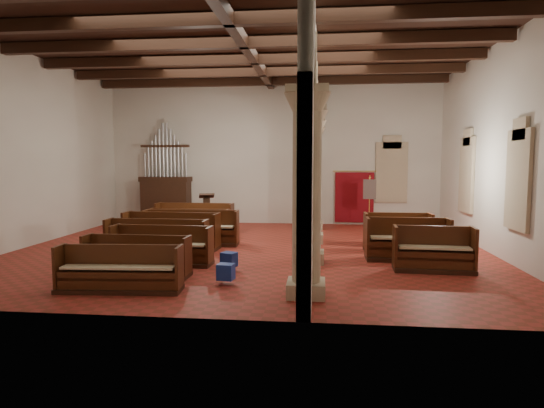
{
  "coord_description": "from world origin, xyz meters",
  "views": [
    {
      "loc": [
        2.05,
        -13.32,
        2.66
      ],
      "look_at": [
        0.59,
        0.5,
        1.35
      ],
      "focal_mm": 30.0,
      "sensor_mm": 36.0,
      "label": 1
    }
  ],
  "objects_px": {
    "processional_banner": "(369,211)",
    "aisle_pew_0": "(433,256)",
    "lectern": "(207,214)",
    "nave_pew_0": "(120,276)",
    "pipe_organ": "(166,191)"
  },
  "relations": [
    {
      "from": "nave_pew_0",
      "to": "pipe_organ",
      "type": "bearing_deg",
      "value": 100.1
    },
    {
      "from": "lectern",
      "to": "pipe_organ",
      "type": "bearing_deg",
      "value": 127.85
    },
    {
      "from": "lectern",
      "to": "aisle_pew_0",
      "type": "distance_m",
      "value": 9.5
    },
    {
      "from": "pipe_organ",
      "to": "nave_pew_0",
      "type": "relative_size",
      "value": 1.7
    },
    {
      "from": "pipe_organ",
      "to": "lectern",
      "type": "xyz_separation_m",
      "value": [
        2.12,
        -1.41,
        -0.78
      ]
    },
    {
      "from": "processional_banner",
      "to": "aisle_pew_0",
      "type": "xyz_separation_m",
      "value": [
        0.85,
        -6.45,
        -0.39
      ]
    },
    {
      "from": "pipe_organ",
      "to": "processional_banner",
      "type": "bearing_deg",
      "value": -7.91
    },
    {
      "from": "nave_pew_0",
      "to": "aisle_pew_0",
      "type": "bearing_deg",
      "value": 15.95
    },
    {
      "from": "processional_banner",
      "to": "lectern",
      "type": "bearing_deg",
      "value": -165.22
    },
    {
      "from": "pipe_organ",
      "to": "nave_pew_0",
      "type": "bearing_deg",
      "value": -76.13
    },
    {
      "from": "pipe_organ",
      "to": "processional_banner",
      "type": "distance_m",
      "value": 8.56
    },
    {
      "from": "pipe_organ",
      "to": "aisle_pew_0",
      "type": "bearing_deg",
      "value": -39.33
    },
    {
      "from": "lectern",
      "to": "nave_pew_0",
      "type": "xyz_separation_m",
      "value": [
        0.36,
        -8.66,
        -0.28
      ]
    },
    {
      "from": "processional_banner",
      "to": "nave_pew_0",
      "type": "height_order",
      "value": "processional_banner"
    },
    {
      "from": "processional_banner",
      "to": "nave_pew_0",
      "type": "bearing_deg",
      "value": -111.24
    }
  ]
}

